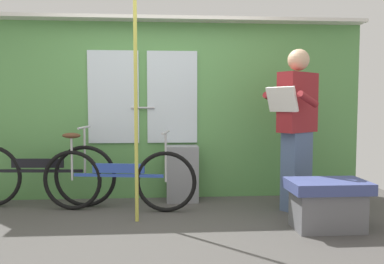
# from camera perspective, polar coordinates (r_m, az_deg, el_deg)

# --- Properties ---
(ground_plane) EXTENTS (5.94, 4.02, 0.04)m
(ground_plane) POSITION_cam_1_polar(r_m,az_deg,el_deg) (3.70, -4.87, -14.16)
(ground_plane) COLOR #474442
(train_door_wall) EXTENTS (4.94, 0.28, 2.16)m
(train_door_wall) POSITION_cam_1_polar(r_m,az_deg,el_deg) (4.72, -4.84, 3.94)
(train_door_wall) COLOR #56934C
(train_door_wall) RESTS_ON ground_plane
(bicycle_near_door) EXTENTS (1.74, 0.44, 0.90)m
(bicycle_near_door) POSITION_cam_1_polar(r_m,az_deg,el_deg) (4.63, -21.86, -5.77)
(bicycle_near_door) COLOR black
(bicycle_near_door) RESTS_ON ground_plane
(bicycle_leaning_behind) EXTENTS (1.65, 0.44, 0.86)m
(bicycle_leaning_behind) POSITION_cam_1_polar(r_m,az_deg,el_deg) (4.22, -10.90, -6.75)
(bicycle_leaning_behind) COLOR black
(bicycle_leaning_behind) RESTS_ON ground_plane
(passenger_reading_newspaper) EXTENTS (0.63, 0.60, 1.72)m
(passenger_reading_newspaper) POSITION_cam_1_polar(r_m,az_deg,el_deg) (4.28, 15.18, 0.90)
(passenger_reading_newspaper) COLOR slate
(passenger_reading_newspaper) RESTS_ON ground_plane
(trash_bin_by_wall) EXTENTS (0.37, 0.28, 0.65)m
(trash_bin_by_wall) POSITION_cam_1_polar(r_m,az_deg,el_deg) (4.58, -1.44, -6.13)
(trash_bin_by_wall) COLOR gray
(trash_bin_by_wall) RESTS_ON ground_plane
(handrail_pole) EXTENTS (0.04, 0.04, 2.12)m
(handrail_pole) POSITION_cam_1_polar(r_m,az_deg,el_deg) (3.74, -8.26, 2.83)
(handrail_pole) COLOR #C6C14C
(handrail_pole) RESTS_ON ground_plane
(bench_seat_corner) EXTENTS (0.70, 0.44, 0.45)m
(bench_seat_corner) POSITION_cam_1_polar(r_m,az_deg,el_deg) (3.78, 19.31, -9.88)
(bench_seat_corner) COLOR #3D477F
(bench_seat_corner) RESTS_ON ground_plane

